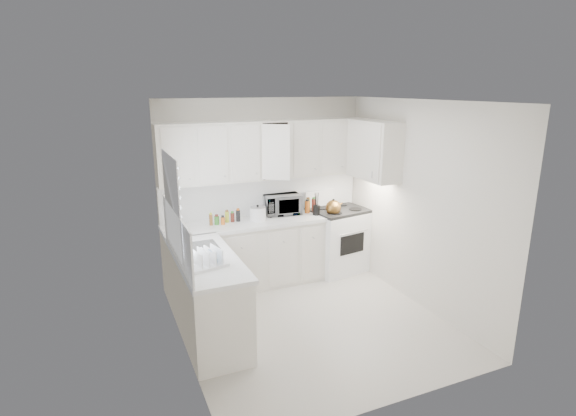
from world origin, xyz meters
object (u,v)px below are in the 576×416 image
stove (338,231)px  microwave (282,202)px  dish_rack (206,256)px  utensil_crock (316,204)px  tea_kettle (333,207)px  rice_cooker (258,213)px

stove → microwave: (-0.85, 0.17, 0.50)m
microwave → dish_rack: bearing=-129.1°
stove → utensil_crock: bearing=-178.6°
stove → tea_kettle: size_ratio=4.48×
microwave → rice_cooker: microwave is taller
utensil_crock → dish_rack: utensil_crock is taller
dish_rack → stove: bearing=16.4°
dish_rack → microwave: bearing=32.1°
utensil_crock → tea_kettle: bearing=-19.1°
stove → rice_cooker: bearing=170.8°
tea_kettle → utensil_crock: size_ratio=0.82×
microwave → stove: bearing=-6.0°
microwave → utensil_crock: (0.44, -0.25, -0.01)m
microwave → rice_cooker: (-0.43, -0.17, -0.07)m
tea_kettle → microwave: microwave is taller
tea_kettle → dish_rack: bearing=-146.2°
tea_kettle → dish_rack: size_ratio=0.72×
stove → utensil_crock: size_ratio=3.69×
rice_cooker → utensil_crock: 0.88m
stove → dish_rack: size_ratio=3.23×
utensil_crock → dish_rack: bearing=-146.5°
tea_kettle → microwave: (-0.67, 0.33, 0.06)m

